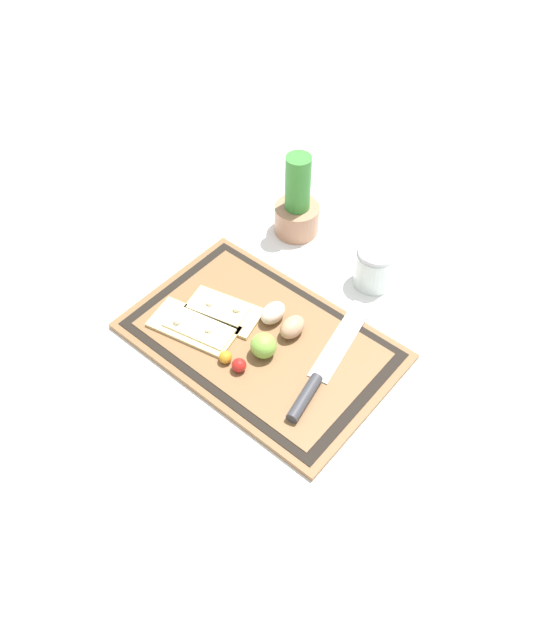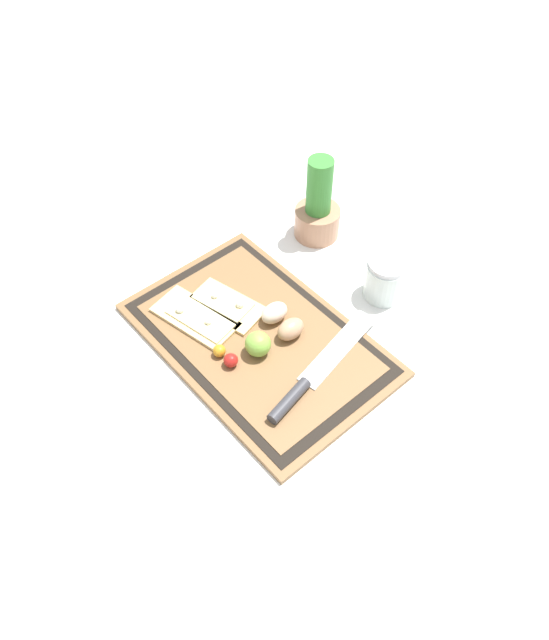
# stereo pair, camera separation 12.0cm
# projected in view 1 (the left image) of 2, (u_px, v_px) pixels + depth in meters

# --- Properties ---
(ground_plane) EXTENTS (6.00, 6.00, 0.00)m
(ground_plane) POSITION_uv_depth(u_px,v_px,m) (261.00, 343.00, 1.21)
(ground_plane) COLOR white
(cutting_board) EXTENTS (0.51, 0.33, 0.02)m
(cutting_board) POSITION_uv_depth(u_px,v_px,m) (261.00, 341.00, 1.20)
(cutting_board) COLOR brown
(cutting_board) RESTS_ON ground_plane
(pizza_slice_near) EXTENTS (0.19, 0.12, 0.02)m
(pizza_slice_near) POSITION_uv_depth(u_px,v_px,m) (195.00, 327.00, 1.21)
(pizza_slice_near) COLOR #DBBC7F
(pizza_slice_near) RESTS_ON cutting_board
(pizza_slice_far) EXTENTS (0.16, 0.12, 0.02)m
(pizza_slice_far) POSITION_uv_depth(u_px,v_px,m) (222.00, 310.00, 1.23)
(pizza_slice_far) COLOR #DBBC7F
(pizza_slice_far) RESTS_ON cutting_board
(knife) EXTENTS (0.09, 0.31, 0.02)m
(knife) POSITION_uv_depth(u_px,v_px,m) (318.00, 377.00, 1.13)
(knife) COLOR silver
(knife) RESTS_ON cutting_board
(egg_brown) EXTENTS (0.04, 0.06, 0.04)m
(egg_brown) POSITION_uv_depth(u_px,v_px,m) (292.00, 327.00, 1.19)
(egg_brown) COLOR tan
(egg_brown) RESTS_ON cutting_board
(egg_pink) EXTENTS (0.04, 0.06, 0.04)m
(egg_pink) POSITION_uv_depth(u_px,v_px,m) (273.00, 313.00, 1.21)
(egg_pink) COLOR beige
(egg_pink) RESTS_ON cutting_board
(lime) EXTENTS (0.05, 0.05, 0.05)m
(lime) POSITION_uv_depth(u_px,v_px,m) (263.00, 346.00, 1.15)
(lime) COLOR #7FB742
(lime) RESTS_ON cutting_board
(cherry_tomato_red) EXTENTS (0.03, 0.03, 0.03)m
(cherry_tomato_red) POSITION_uv_depth(u_px,v_px,m) (239.00, 365.00, 1.14)
(cherry_tomato_red) COLOR red
(cherry_tomato_red) RESTS_ON cutting_board
(cherry_tomato_yellow) EXTENTS (0.02, 0.02, 0.02)m
(cherry_tomato_yellow) POSITION_uv_depth(u_px,v_px,m) (225.00, 357.00, 1.15)
(cherry_tomato_yellow) COLOR orange
(cherry_tomato_yellow) RESTS_ON cutting_board
(herb_pot) EXTENTS (0.10, 0.10, 0.20)m
(herb_pot) POSITION_uv_depth(u_px,v_px,m) (297.00, 207.00, 1.36)
(herb_pot) COLOR #AD7A5B
(herb_pot) RESTS_ON ground_plane
(sauce_jar) EXTENTS (0.08, 0.08, 0.09)m
(sauce_jar) POSITION_uv_depth(u_px,v_px,m) (375.00, 269.00, 1.28)
(sauce_jar) COLOR silver
(sauce_jar) RESTS_ON ground_plane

